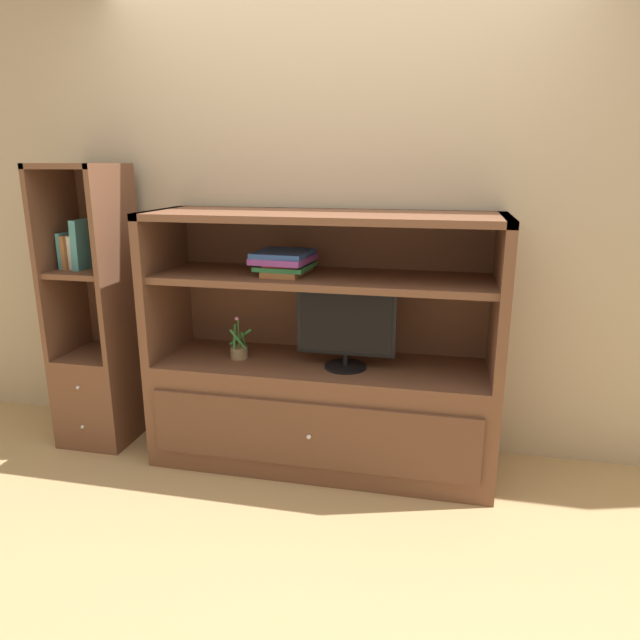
{
  "coord_description": "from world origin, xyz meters",
  "views": [
    {
      "loc": [
        0.62,
        -2.44,
        1.6
      ],
      "look_at": [
        0.0,
        0.35,
        0.82
      ],
      "focal_mm": 32.3,
      "sensor_mm": 36.0,
      "label": 1
    }
  ],
  "objects_px": {
    "magazine_stack": "(285,262)",
    "bookshelf_tall": "(99,350)",
    "media_console": "(322,386)",
    "potted_plant": "(239,351)",
    "upright_book_row": "(77,248)",
    "tv_monitor": "(346,327)"
  },
  "relations": [
    {
      "from": "upright_book_row",
      "to": "tv_monitor",
      "type": "bearing_deg",
      "value": -1.79
    },
    {
      "from": "potted_plant",
      "to": "magazine_stack",
      "type": "height_order",
      "value": "magazine_stack"
    },
    {
      "from": "magazine_stack",
      "to": "upright_book_row",
      "type": "xyz_separation_m",
      "value": [
        -1.21,
        0.0,
        0.03
      ]
    },
    {
      "from": "tv_monitor",
      "to": "potted_plant",
      "type": "relative_size",
      "value": 2.16
    },
    {
      "from": "bookshelf_tall",
      "to": "media_console",
      "type": "bearing_deg",
      "value": -0.19
    },
    {
      "from": "media_console",
      "to": "potted_plant",
      "type": "height_order",
      "value": "media_console"
    },
    {
      "from": "tv_monitor",
      "to": "potted_plant",
      "type": "bearing_deg",
      "value": 177.72
    },
    {
      "from": "tv_monitor",
      "to": "bookshelf_tall",
      "type": "relative_size",
      "value": 0.32
    },
    {
      "from": "magazine_stack",
      "to": "tv_monitor",
      "type": "bearing_deg",
      "value": -8.13
    },
    {
      "from": "potted_plant",
      "to": "upright_book_row",
      "type": "height_order",
      "value": "upright_book_row"
    },
    {
      "from": "potted_plant",
      "to": "magazine_stack",
      "type": "bearing_deg",
      "value": 5.33
    },
    {
      "from": "tv_monitor",
      "to": "magazine_stack",
      "type": "height_order",
      "value": "magazine_stack"
    },
    {
      "from": "media_console",
      "to": "bookshelf_tall",
      "type": "relative_size",
      "value": 1.14
    },
    {
      "from": "bookshelf_tall",
      "to": "tv_monitor",
      "type": "bearing_deg",
      "value": -2.27
    },
    {
      "from": "magazine_stack",
      "to": "bookshelf_tall",
      "type": "bearing_deg",
      "value": 179.45
    },
    {
      "from": "media_console",
      "to": "bookshelf_tall",
      "type": "distance_m",
      "value": 1.35
    },
    {
      "from": "magazine_stack",
      "to": "bookshelf_tall",
      "type": "distance_m",
      "value": 1.28
    },
    {
      "from": "media_console",
      "to": "magazine_stack",
      "type": "distance_m",
      "value": 0.7
    },
    {
      "from": "magazine_stack",
      "to": "bookshelf_tall",
      "type": "xyz_separation_m",
      "value": [
        -1.14,
        0.01,
        -0.57
      ]
    },
    {
      "from": "potted_plant",
      "to": "bookshelf_tall",
      "type": "height_order",
      "value": "bookshelf_tall"
    },
    {
      "from": "upright_book_row",
      "to": "potted_plant",
      "type": "bearing_deg",
      "value": -1.49
    },
    {
      "from": "tv_monitor",
      "to": "media_console",
      "type": "bearing_deg",
      "value": 158.22
    }
  ]
}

